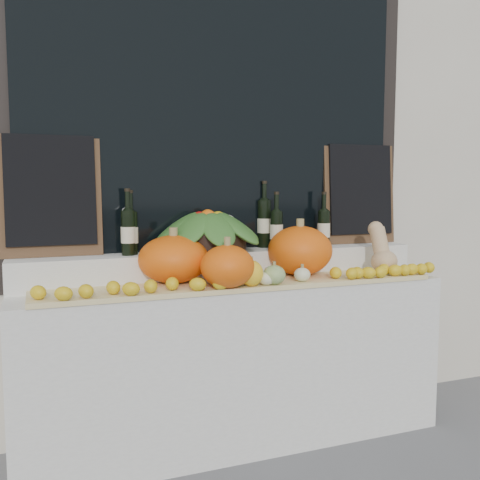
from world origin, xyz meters
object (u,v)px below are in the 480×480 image
object	(u,v)px
produce_bowl	(208,231)
wine_bottle_tall	(264,223)
pumpkin_left	(174,259)
butternut_squash	(382,251)
pumpkin_right	(300,251)

from	to	relation	value
produce_bowl	wine_bottle_tall	size ratio (longest dim) A/B	1.66
pumpkin_left	wine_bottle_tall	distance (m)	0.67
produce_bowl	butternut_squash	bearing A→B (deg)	-14.42
butternut_squash	produce_bowl	distance (m)	1.01
produce_bowl	wine_bottle_tall	xyz separation A→B (m)	(0.38, 0.08, 0.03)
pumpkin_left	butternut_squash	xyz separation A→B (m)	(1.20, -0.10, -0.00)
pumpkin_left	produce_bowl	distance (m)	0.30
pumpkin_left	pumpkin_right	xyz separation A→B (m)	(0.72, -0.01, 0.02)
butternut_squash	wine_bottle_tall	world-z (taller)	wine_bottle_tall
pumpkin_right	wine_bottle_tall	size ratio (longest dim) A/B	0.92
wine_bottle_tall	produce_bowl	bearing A→B (deg)	-167.42
butternut_squash	wine_bottle_tall	xyz separation A→B (m)	(-0.59, 0.33, 0.16)
pumpkin_right	wine_bottle_tall	distance (m)	0.30
pumpkin_left	wine_bottle_tall	size ratio (longest dim) A/B	0.93
pumpkin_right	butternut_squash	world-z (taller)	butternut_squash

